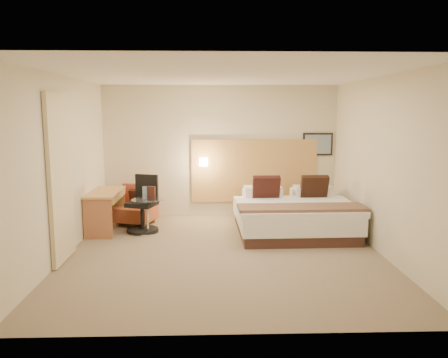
{
  "coord_description": "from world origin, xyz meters",
  "views": [
    {
      "loc": [
        -0.21,
        -6.5,
        2.17
      ],
      "look_at": [
        0.01,
        0.47,
        1.09
      ],
      "focal_mm": 35.0,
      "sensor_mm": 36.0,
      "label": 1
    }
  ],
  "objects_px": {
    "lounge_chair": "(136,209)",
    "desk_chair": "(143,209)",
    "bed": "(293,214)",
    "desk": "(106,200)",
    "side_table": "(147,215)"
  },
  "relations": [
    {
      "from": "bed",
      "to": "side_table",
      "type": "height_order",
      "value": "bed"
    },
    {
      "from": "bed",
      "to": "desk_chair",
      "type": "relative_size",
      "value": 2.08
    },
    {
      "from": "bed",
      "to": "desk_chair",
      "type": "distance_m",
      "value": 2.72
    },
    {
      "from": "bed",
      "to": "lounge_chair",
      "type": "xyz_separation_m",
      "value": [
        -2.93,
        0.68,
        -0.03
      ]
    },
    {
      "from": "lounge_chair",
      "to": "desk_chair",
      "type": "xyz_separation_m",
      "value": [
        0.22,
        -0.53,
        0.12
      ]
    },
    {
      "from": "lounge_chair",
      "to": "side_table",
      "type": "relative_size",
      "value": 1.18
    },
    {
      "from": "bed",
      "to": "lounge_chair",
      "type": "distance_m",
      "value": 3.01
    },
    {
      "from": "side_table",
      "to": "desk",
      "type": "distance_m",
      "value": 0.84
    },
    {
      "from": "bed",
      "to": "side_table",
      "type": "xyz_separation_m",
      "value": [
        -2.62,
        -0.02,
        0.02
      ]
    },
    {
      "from": "lounge_chair",
      "to": "bed",
      "type": "bearing_deg",
      "value": -13.11
    },
    {
      "from": "side_table",
      "to": "desk_chair",
      "type": "relative_size",
      "value": 0.72
    },
    {
      "from": "lounge_chair",
      "to": "desk_chair",
      "type": "height_order",
      "value": "desk_chair"
    },
    {
      "from": "desk",
      "to": "bed",
      "type": "bearing_deg",
      "value": -3.57
    },
    {
      "from": "side_table",
      "to": "desk",
      "type": "height_order",
      "value": "desk"
    },
    {
      "from": "desk",
      "to": "desk_chair",
      "type": "distance_m",
      "value": 0.7
    }
  ]
}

